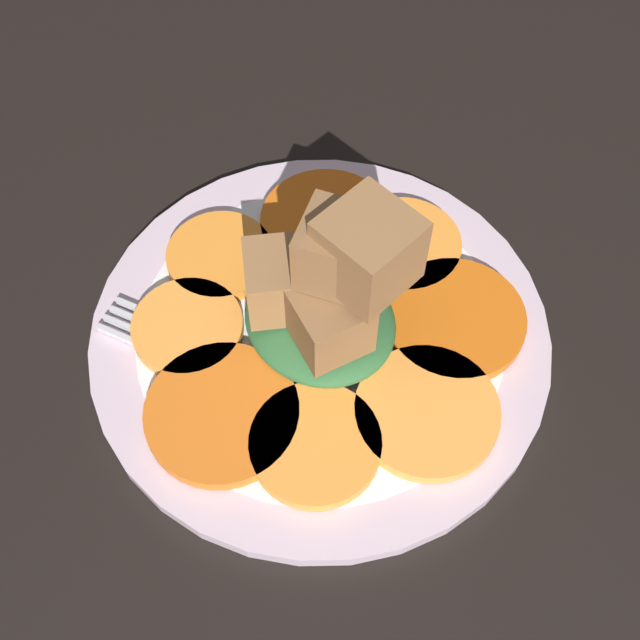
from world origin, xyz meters
The scene contains 12 objects.
table_slab centered at (0.00, 0.00, 1.00)cm, with size 120.00×120.00×2.00cm, color black.
plate centered at (0.00, 0.00, 2.52)cm, with size 26.72×26.72×1.05cm.
carrot_slice_0 centered at (7.90, 0.85, 3.52)cm, with size 7.88×7.88×0.83cm, color #F9963A.
carrot_slice_1 centered at (4.74, 6.22, 3.52)cm, with size 8.18×8.18×0.83cm, color #D45F12.
carrot_slice_2 centered at (-1.05, 7.63, 3.52)cm, with size 7.06×7.06×0.83cm, color orange.
carrot_slice_3 centered at (-5.50, 5.18, 3.52)cm, with size 8.22×8.22×0.83cm, color #D66114.
carrot_slice_4 centered at (-7.69, -1.44, 3.52)cm, with size 6.48×6.48×0.83cm, color orange.
carrot_slice_5 centered at (-4.83, -5.89, 3.52)cm, with size 6.42×6.42×0.83cm, color #F99439.
carrot_slice_6 centered at (0.80, -7.63, 3.52)cm, with size 8.40×8.40×0.83cm, color orange.
carrot_slice_7 centered at (5.43, -4.95, 3.52)cm, with size 7.04×7.04×0.83cm, color orange.
center_pile centered at (0.44, 0.07, 7.21)cm, with size 9.13×8.21×10.50cm.
fork centered at (-0.34, -5.00, 3.30)cm, with size 18.45×9.62×0.40cm.
Camera 1 is at (18.34, -15.61, 42.80)cm, focal length 45.00 mm.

